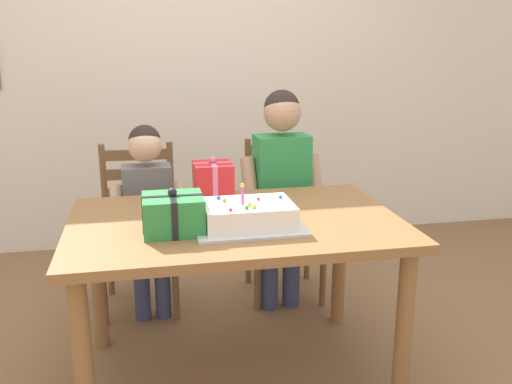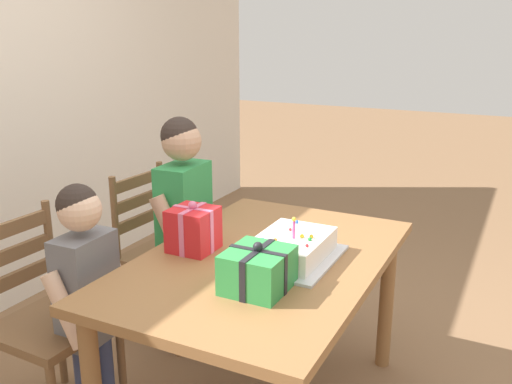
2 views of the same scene
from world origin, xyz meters
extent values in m
plane|color=#846042|center=(0.00, 0.00, 0.00)|extent=(20.00, 20.00, 0.00)
cube|color=silver|center=(0.00, 1.86, 1.30)|extent=(6.40, 0.08, 2.60)
cube|color=olive|center=(0.00, 0.00, 0.73)|extent=(1.40, 0.92, 0.04)
cylinder|color=olive|center=(-0.62, -0.38, 0.35)|extent=(0.07, 0.07, 0.71)
cylinder|color=olive|center=(0.62, -0.38, 0.35)|extent=(0.07, 0.07, 0.71)
cylinder|color=olive|center=(-0.62, 0.38, 0.35)|extent=(0.07, 0.07, 0.71)
cylinder|color=olive|center=(0.62, 0.38, 0.35)|extent=(0.07, 0.07, 0.71)
cube|color=silver|center=(0.04, -0.11, 0.76)|extent=(0.44, 0.34, 0.01)
cube|color=white|center=(0.04, -0.11, 0.81)|extent=(0.36, 0.26, 0.09)
cylinder|color=#E04C9E|center=(0.01, -0.13, 0.89)|extent=(0.01, 0.01, 0.07)
sphere|color=yellow|center=(0.01, -0.13, 0.93)|extent=(0.02, 0.02, 0.02)
sphere|color=blue|center=(-0.07, -0.03, 0.86)|extent=(0.02, 0.02, 0.02)
sphere|color=blue|center=(0.18, -0.07, 0.86)|extent=(0.02, 0.02, 0.02)
sphere|color=green|center=(0.01, -0.20, 0.86)|extent=(0.02, 0.02, 0.02)
sphere|color=orange|center=(-0.06, -0.08, 0.86)|extent=(0.02, 0.02, 0.02)
sphere|color=yellow|center=(0.05, -0.19, 0.86)|extent=(0.02, 0.02, 0.02)
sphere|color=red|center=(0.08, -0.08, 0.86)|extent=(0.01, 0.01, 0.01)
sphere|color=yellow|center=(0.03, -0.16, 0.86)|extent=(0.02, 0.02, 0.02)
sphere|color=red|center=(-0.05, -0.21, 0.86)|extent=(0.01, 0.01, 0.01)
cube|color=red|center=(-0.06, 0.30, 0.84)|extent=(0.18, 0.18, 0.18)
cube|color=#DB668E|center=(-0.06, 0.30, 0.84)|extent=(0.18, 0.02, 0.19)
cube|color=#DB668E|center=(-0.06, 0.30, 0.84)|extent=(0.02, 0.19, 0.19)
sphere|color=#DB668E|center=(-0.06, 0.30, 0.95)|extent=(0.04, 0.04, 0.04)
cube|color=#2D8E42|center=(-0.27, -0.11, 0.82)|extent=(0.24, 0.21, 0.15)
cube|color=black|center=(-0.27, -0.11, 0.82)|extent=(0.24, 0.02, 0.15)
cube|color=black|center=(-0.27, -0.11, 0.82)|extent=(0.02, 0.22, 0.15)
sphere|color=black|center=(-0.27, -0.11, 0.91)|extent=(0.04, 0.04, 0.04)
cube|color=brown|center=(-0.42, 0.78, 0.45)|extent=(0.44, 0.44, 0.04)
cylinder|color=brown|center=(-0.24, 0.58, 0.21)|extent=(0.04, 0.04, 0.43)
cylinder|color=brown|center=(-0.62, 0.59, 0.21)|extent=(0.04, 0.04, 0.43)
cylinder|color=brown|center=(-0.22, 0.96, 0.21)|extent=(0.04, 0.04, 0.43)
cylinder|color=brown|center=(-0.60, 0.97, 0.21)|extent=(0.04, 0.04, 0.43)
cylinder|color=brown|center=(-0.22, 0.96, 0.70)|extent=(0.04, 0.04, 0.45)
cylinder|color=brown|center=(-0.60, 0.97, 0.70)|extent=(0.04, 0.04, 0.45)
cube|color=brown|center=(-0.41, 0.97, 0.63)|extent=(0.36, 0.04, 0.06)
cube|color=brown|center=(-0.41, 0.97, 0.74)|extent=(0.36, 0.04, 0.06)
cube|color=brown|center=(-0.41, 0.97, 0.85)|extent=(0.36, 0.04, 0.06)
cube|color=brown|center=(0.42, 0.78, 0.45)|extent=(0.44, 0.44, 0.04)
cylinder|color=brown|center=(0.60, 0.58, 0.21)|extent=(0.04, 0.04, 0.43)
cylinder|color=brown|center=(0.22, 0.60, 0.21)|extent=(0.04, 0.04, 0.43)
cylinder|color=brown|center=(0.62, 0.96, 0.21)|extent=(0.04, 0.04, 0.43)
cylinder|color=brown|center=(0.24, 0.98, 0.21)|extent=(0.04, 0.04, 0.43)
cylinder|color=brown|center=(0.62, 0.96, 0.70)|extent=(0.04, 0.04, 0.45)
cylinder|color=brown|center=(0.24, 0.98, 0.70)|extent=(0.04, 0.04, 0.45)
cube|color=brown|center=(0.43, 0.97, 0.63)|extent=(0.36, 0.04, 0.06)
cube|color=brown|center=(0.43, 0.97, 0.74)|extent=(0.36, 0.04, 0.06)
cube|color=brown|center=(0.43, 0.97, 0.85)|extent=(0.36, 0.04, 0.06)
cylinder|color=#38426B|center=(0.42, 0.62, 0.23)|extent=(0.10, 0.10, 0.47)
cylinder|color=#38426B|center=(0.29, 0.62, 0.23)|extent=(0.10, 0.10, 0.47)
cube|color=#2D934C|center=(0.36, 0.62, 0.73)|extent=(0.29, 0.19, 0.53)
cylinder|color=tan|center=(0.54, 0.59, 0.71)|extent=(0.09, 0.22, 0.35)
cylinder|color=tan|center=(0.18, 0.58, 0.71)|extent=(0.09, 0.22, 0.35)
sphere|color=tan|center=(0.36, 0.62, 1.12)|extent=(0.20, 0.20, 0.20)
sphere|color=#2D231E|center=(0.36, 0.63, 1.14)|extent=(0.19, 0.19, 0.19)
cylinder|color=#38426B|center=(-0.30, 0.62, 0.20)|extent=(0.09, 0.09, 0.40)
cylinder|color=#38426B|center=(-0.42, 0.62, 0.20)|extent=(0.09, 0.09, 0.40)
cube|color=slate|center=(-0.36, 0.62, 0.63)|extent=(0.25, 0.16, 0.46)
cylinder|color=#E0B293|center=(-0.20, 0.59, 0.62)|extent=(0.07, 0.19, 0.31)
cylinder|color=#E0B293|center=(-0.52, 0.59, 0.62)|extent=(0.07, 0.19, 0.31)
sphere|color=#E0B293|center=(-0.36, 0.62, 0.97)|extent=(0.17, 0.17, 0.17)
sphere|color=#2D231E|center=(-0.36, 0.63, 0.99)|extent=(0.16, 0.16, 0.16)
camera|label=1|loc=(-0.37, -2.25, 1.49)|focal=39.34mm
camera|label=2|loc=(-1.91, -0.93, 1.65)|focal=39.35mm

